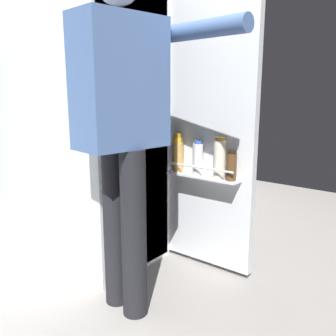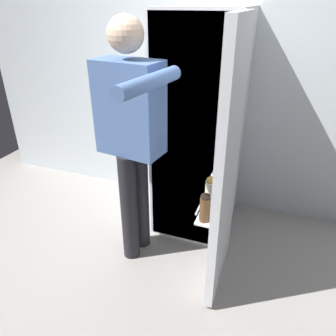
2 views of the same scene
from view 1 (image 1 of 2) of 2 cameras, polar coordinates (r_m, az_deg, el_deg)
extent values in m
plane|color=gray|center=(2.18, 0.67, -17.46)|extent=(5.06, 5.06, 0.00)
cube|color=silver|center=(2.59, -16.91, 14.44)|extent=(4.40, 0.10, 2.41)
cube|color=silver|center=(2.31, -10.85, 5.82)|extent=(0.59, 0.66, 1.66)
cube|color=white|center=(2.07, -4.88, 5.29)|extent=(0.55, 0.01, 1.62)
cube|color=white|center=(2.09, -5.88, 8.89)|extent=(0.51, 0.09, 0.01)
cube|color=silver|center=(2.15, 6.65, 5.78)|extent=(0.05, 0.57, 1.62)
cube|color=white|center=(2.14, 5.43, -1.33)|extent=(0.10, 0.45, 0.01)
cylinder|color=silver|center=(2.09, 4.83, 0.08)|extent=(0.01, 0.44, 0.01)
cylinder|color=tan|center=(2.22, 1.55, 1.73)|extent=(0.07, 0.07, 0.18)
cylinder|color=#996623|center=(2.21, 1.56, 4.27)|extent=(0.05, 0.05, 0.02)
cylinder|color=#EDE5CC|center=(2.07, 7.99, 1.30)|extent=(0.07, 0.07, 0.21)
cylinder|color=#B78933|center=(2.05, 8.09, 4.47)|extent=(0.05, 0.05, 0.02)
cylinder|color=brown|center=(2.03, 9.79, 0.13)|extent=(0.06, 0.06, 0.15)
cylinder|color=black|center=(2.01, 9.87, 2.48)|extent=(0.05, 0.05, 0.02)
cylinder|color=white|center=(2.14, 4.66, 1.36)|extent=(0.06, 0.06, 0.18)
cylinder|color=#335BB2|center=(2.12, 4.71, 4.02)|extent=(0.04, 0.04, 0.02)
cylinder|color=gold|center=(2.22, 1.46, 2.11)|extent=(0.05, 0.05, 0.21)
cylinder|color=#BC8419|center=(2.20, 1.47, 5.07)|extent=(0.04, 0.04, 0.03)
cylinder|color=black|center=(1.87, -8.15, -9.00)|extent=(0.12, 0.12, 0.82)
cylinder|color=black|center=(1.76, -5.32, -10.31)|extent=(0.12, 0.12, 0.82)
cube|color=#4C6BA3|center=(1.69, -7.39, 12.92)|extent=(0.43, 0.28, 0.58)
cylinder|color=#4C6BA3|center=(1.85, -11.20, 12.01)|extent=(0.08, 0.08, 0.54)
cylinder|color=#4C6BA3|center=(1.74, 4.44, 20.54)|extent=(0.16, 0.55, 0.08)
camera|label=2|loc=(2.22, 56.00, 23.23)|focal=34.57mm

